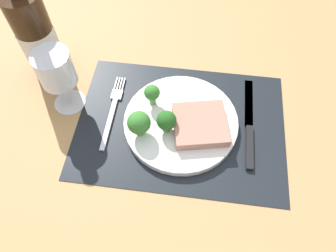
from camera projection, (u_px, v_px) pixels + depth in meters
ground_plane at (180, 128)px, 69.05cm from camera, size 140.00×110.00×3.00cm
placemat at (181, 124)px, 67.64cm from camera, size 44.07×31.46×0.30cm
plate at (181, 122)px, 66.83cm from camera, size 24.05×24.05×1.60cm
steak at (200, 125)px, 64.28cm from camera, size 12.58×12.17×2.21cm
broccoli_back_left at (166, 121)px, 62.50cm from camera, size 4.02×4.02×5.16cm
broccoli_front_edge at (152, 93)px, 65.67cm from camera, size 3.34×3.34×5.24cm
broccoli_near_steak at (139, 123)px, 61.68cm from camera, size 4.69×4.69×5.96cm
fork at (113, 110)px, 69.06cm from camera, size 2.40×19.20×0.50cm
knife at (249, 129)px, 66.55cm from camera, size 1.80×23.00×0.80cm
wine_bottle at (37, 37)px, 66.23cm from camera, size 7.85×7.85×30.26cm
wine_glass at (56, 72)px, 62.05cm from camera, size 7.30×7.30×14.86cm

